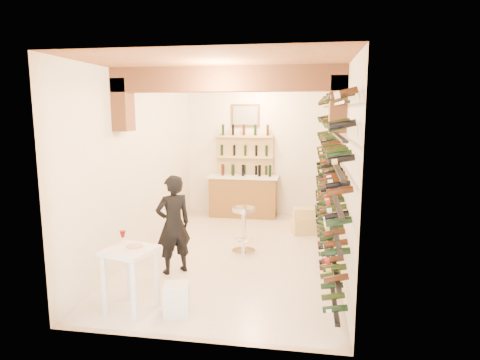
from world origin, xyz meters
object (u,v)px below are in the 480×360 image
(tasting_table, at_px, (130,260))
(back_counter, at_px, (243,195))
(white_stool, at_px, (176,299))
(person, at_px, (173,224))
(crate_lower, at_px, (304,227))
(wine_rack, at_px, (325,171))
(chrome_barstool, at_px, (244,226))

(tasting_table, bearing_deg, back_counter, 97.77)
(tasting_table, xyz_separation_m, white_stool, (0.60, -0.01, -0.49))
(white_stool, bearing_deg, back_counter, 89.07)
(white_stool, bearing_deg, tasting_table, 179.45)
(person, distance_m, crate_lower, 3.26)
(wine_rack, relative_size, crate_lower, 11.35)
(wine_rack, distance_m, crate_lower, 2.01)
(wine_rack, height_order, tasting_table, wine_rack)
(person, height_order, chrome_barstool, person)
(white_stool, height_order, crate_lower, white_stool)
(back_counter, relative_size, crate_lower, 3.38)
(wine_rack, height_order, chrome_barstool, wine_rack)
(wine_rack, distance_m, person, 2.71)
(back_counter, relative_size, tasting_table, 1.68)
(back_counter, distance_m, chrome_barstool, 2.62)
(wine_rack, height_order, crate_lower, wine_rack)
(crate_lower, bearing_deg, wine_rack, -76.05)
(chrome_barstool, bearing_deg, back_counter, 98.95)
(tasting_table, distance_m, person, 1.34)
(chrome_barstool, bearing_deg, wine_rack, -2.49)
(wine_rack, height_order, person, wine_rack)
(tasting_table, bearing_deg, person, 99.53)
(wine_rack, xyz_separation_m, chrome_barstool, (-1.42, 0.06, -1.06))
(tasting_table, height_order, chrome_barstool, tasting_table)
(white_stool, relative_size, chrome_barstool, 0.47)
(wine_rack, bearing_deg, tasting_table, -136.41)
(back_counter, xyz_separation_m, tasting_table, (-0.68, -5.04, 0.15))
(person, bearing_deg, tasting_table, 43.31)
(tasting_table, distance_m, chrome_barstool, 2.69)
(white_stool, height_order, chrome_barstool, chrome_barstool)
(white_stool, bearing_deg, crate_lower, 67.59)
(white_stool, xyz_separation_m, person, (-0.46, 1.33, 0.59))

